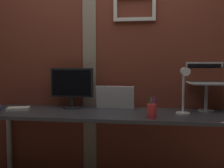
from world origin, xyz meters
name	(u,v)px	position (x,y,z in m)	size (l,w,h in m)	color
brick_wall_back	(109,63)	(0.00, 0.36, 1.20)	(3.14, 0.16, 2.39)	brown
desk	(110,120)	(0.07, 0.00, 0.68)	(2.39, 0.61, 0.74)	#333338
monitor	(72,85)	(-0.34, 0.18, 0.97)	(0.43, 0.18, 0.40)	black
laptop_stand	(206,93)	(0.94, 0.18, 0.92)	(0.28, 0.22, 0.26)	gray
laptop	(205,77)	(0.94, 0.25, 1.05)	(0.34, 0.28, 0.20)	white
whiteboard_panel	(115,97)	(0.08, 0.20, 0.85)	(0.37, 0.02, 0.23)	white
desk_lamp	(184,86)	(0.70, -0.06, 1.00)	(0.12, 0.20, 0.41)	white
pen_cup	(152,111)	(0.44, -0.21, 0.80)	(0.08, 0.08, 0.18)	red
paper_clutter_stack	(18,109)	(-0.82, 0.00, 0.76)	(0.20, 0.14, 0.03)	silver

